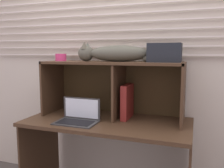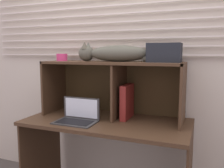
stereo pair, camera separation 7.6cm
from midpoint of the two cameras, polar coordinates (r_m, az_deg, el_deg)
back_panel_with_blinds at (r=2.37m, az=3.14°, el=5.12°), size 4.40×0.08×2.50m
desk at (r=2.14m, az=-0.24°, el=-12.64°), size 1.41×0.68×0.77m
hutch_shelf_unit at (r=2.17m, az=1.57°, el=1.25°), size 1.25×0.40×0.50m
cat at (r=2.12m, az=1.46°, el=7.29°), size 0.88×0.17×0.18m
laptop at (r=2.06m, az=-7.20°, el=-7.83°), size 0.34×0.22×0.20m
binder_upright at (r=2.13m, az=4.64°, el=-4.19°), size 0.05×0.25×0.30m
book_stack at (r=2.33m, az=-6.91°, el=-6.05°), size 0.17×0.26×0.07m
small_basket at (r=2.36m, az=-10.91°, el=6.26°), size 0.10×0.10×0.07m
storage_box at (r=2.02m, az=13.42°, el=7.25°), size 0.27×0.18×0.16m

